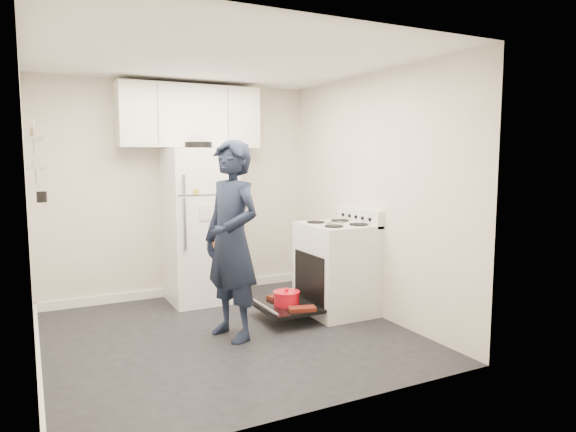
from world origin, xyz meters
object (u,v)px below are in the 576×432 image
electric_range (335,269)px  open_oven_door (286,303)px  person (232,240)px  refrigerator (200,225)px

electric_range → open_oven_door: size_ratio=1.56×
electric_range → person: bearing=-170.3°
electric_range → refrigerator: (-1.13, 1.10, 0.41)m
electric_range → person: person is taller
refrigerator → person: refrigerator is taller
electric_range → open_oven_door: (-0.59, -0.01, -0.29)m
person → open_oven_door: bearing=89.9°
electric_range → open_oven_door: bearing=-179.3°
electric_range → person: 1.33m
open_oven_door → person: person is taller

